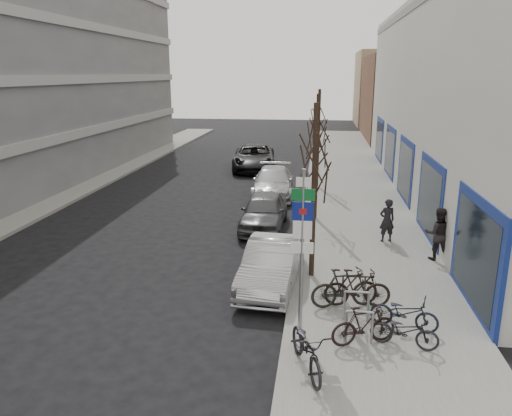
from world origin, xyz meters
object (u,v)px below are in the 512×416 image
(bike_far_inner, at_px, (357,288))
(pedestrian_far, at_px, (438,233))
(highway_sign_pole, at_px, (302,241))
(pedestrian_near, at_px, (387,220))
(tree_near, at_px, (315,151))
(tree_mid, at_px, (318,128))
(meter_back, at_px, (308,182))
(bike_far_curb, at_px, (405,328))
(bike_mid_inner, at_px, (345,287))
(parked_car_mid, at_px, (264,211))
(lane_car, at_px, (254,157))
(bike_near_right, at_px, (364,325))
(parked_car_front, at_px, (272,264))
(tree_far, at_px, (319,115))
(meter_front, at_px, (297,257))
(bike_mid_curb, at_px, (404,310))
(bike_rack, at_px, (356,303))
(bike_near_left, at_px, (307,345))
(parked_car_back, at_px, (273,182))
(meter_mid, at_px, (304,210))

(bike_far_inner, xyz_separation_m, pedestrian_far, (2.93, 4.01, 0.37))
(highway_sign_pole, height_order, pedestrian_near, highway_sign_pole)
(tree_near, bearing_deg, tree_mid, 90.00)
(meter_back, relative_size, bike_far_curb, 0.81)
(pedestrian_far, bearing_deg, pedestrian_near, -45.62)
(bike_mid_inner, distance_m, bike_far_curb, 2.30)
(parked_car_mid, bearing_deg, lane_car, 99.99)
(bike_near_right, xyz_separation_m, parked_car_front, (-2.50, 3.36, 0.06))
(tree_mid, height_order, tree_far, same)
(meter_front, height_order, meter_back, same)
(bike_mid_curb, relative_size, parked_car_mid, 0.38)
(bike_mid_curb, height_order, bike_mid_inner, bike_mid_inner)
(highway_sign_pole, height_order, parked_car_front, highway_sign_pole)
(tree_near, bearing_deg, parked_car_front, -150.46)
(bike_far_inner, distance_m, pedestrian_far, 4.98)
(bike_rack, xyz_separation_m, parked_car_mid, (-3.30, 8.06, 0.09))
(bike_rack, bearing_deg, lane_car, 104.52)
(highway_sign_pole, distance_m, bike_rack, 2.36)
(bike_mid_inner, bearing_deg, bike_far_inner, -94.17)
(meter_back, bearing_deg, bike_near_right, -83.13)
(tree_mid, height_order, bike_far_curb, tree_mid)
(bike_mid_curb, height_order, pedestrian_far, pedestrian_far)
(bike_near_left, relative_size, bike_far_curb, 1.26)
(highway_sign_pole, bearing_deg, tree_near, 86.74)
(highway_sign_pole, xyz_separation_m, bike_rack, (1.40, 0.61, -1.80))
(highway_sign_pole, height_order, parked_car_mid, highway_sign_pole)
(tree_mid, height_order, parked_car_back, tree_mid)
(bike_mid_curb, xyz_separation_m, parked_car_mid, (-4.46, 8.32, 0.08))
(lane_car, bearing_deg, bike_rack, -81.70)
(meter_back, height_order, parked_car_back, parked_car_back)
(bike_far_curb, height_order, parked_car_front, parked_car_front)
(tree_near, bearing_deg, highway_sign_pole, -93.26)
(bike_near_left, bearing_deg, tree_near, 71.02)
(meter_mid, xyz_separation_m, parked_car_mid, (-1.65, 0.16, -0.17))
(bike_rack, relative_size, bike_near_left, 1.15)
(meter_front, bearing_deg, bike_far_curb, -52.86)
(meter_back, distance_m, bike_far_curb, 14.79)
(bike_near_left, distance_m, bike_far_curb, 2.55)
(meter_mid, height_order, pedestrian_far, pedestrian_far)
(bike_mid_inner, height_order, parked_car_mid, parked_car_mid)
(highway_sign_pole, height_order, bike_near_right, highway_sign_pole)
(parked_car_back, distance_m, pedestrian_near, 8.81)
(meter_back, xyz_separation_m, bike_mid_curb, (2.81, -13.66, -0.26))
(tree_mid, distance_m, pedestrian_far, 6.90)
(meter_front, relative_size, pedestrian_near, 0.77)
(tree_far, bearing_deg, tree_near, -90.00)
(meter_back, distance_m, pedestrian_near, 7.54)
(bike_rack, relative_size, bike_far_curb, 1.44)
(tree_far, height_order, bike_far_curb, tree_far)
(tree_far, height_order, parked_car_mid, tree_far)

